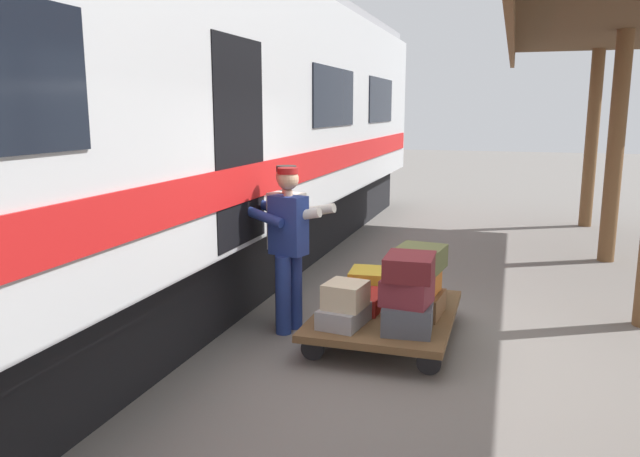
% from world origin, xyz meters
% --- Properties ---
extents(ground_plane, '(60.00, 60.00, 0.00)m').
position_xyz_m(ground_plane, '(0.00, 0.00, 0.00)').
color(ground_plane, slate).
extents(train_car, '(3.02, 18.80, 4.00)m').
position_xyz_m(train_car, '(3.47, 0.00, 2.06)').
color(train_car, silver).
rests_on(train_car, ground_plane).
extents(luggage_cart, '(1.33, 1.85, 0.29)m').
position_xyz_m(luggage_cart, '(0.56, -0.31, 0.24)').
color(luggage_cart, brown).
rests_on(luggage_cart, ground_plane).
extents(suitcase_gray_aluminum, '(0.43, 0.57, 0.18)m').
position_xyz_m(suitcase_gray_aluminum, '(0.86, 0.20, 0.37)').
color(suitcase_gray_aluminum, '#9EA0A5').
rests_on(suitcase_gray_aluminum, luggage_cart).
extents(suitcase_red_plastic, '(0.54, 0.54, 0.17)m').
position_xyz_m(suitcase_red_plastic, '(0.86, -0.31, 0.37)').
color(suitcase_red_plastic, '#AD231E').
rests_on(suitcase_red_plastic, luggage_cart).
extents(suitcase_black_hardshell, '(0.43, 0.63, 0.17)m').
position_xyz_m(suitcase_black_hardshell, '(0.26, -0.82, 0.37)').
color(suitcase_black_hardshell, black).
rests_on(suitcase_black_hardshell, luggage_cart).
extents(suitcase_yellow_case, '(0.43, 0.50, 0.27)m').
position_xyz_m(suitcase_yellow_case, '(0.86, -0.82, 0.42)').
color(suitcase_yellow_case, gold).
rests_on(suitcase_yellow_case, luggage_cart).
extents(suitcase_slate_roller, '(0.47, 0.49, 0.26)m').
position_xyz_m(suitcase_slate_roller, '(0.26, 0.20, 0.42)').
color(suitcase_slate_roller, '#4C515B').
rests_on(suitcase_slate_roller, luggage_cart).
extents(suitcase_brown_leather, '(0.54, 0.54, 0.22)m').
position_xyz_m(suitcase_brown_leather, '(0.26, -0.31, 0.40)').
color(suitcase_brown_leather, brown).
rests_on(suitcase_brown_leather, luggage_cart).
extents(suitcase_orange_carryall, '(0.41, 0.49, 0.25)m').
position_xyz_m(suitcase_orange_carryall, '(0.25, -0.30, 0.63)').
color(suitcase_orange_carryall, '#CC6B23').
rests_on(suitcase_orange_carryall, suitcase_brown_leather).
extents(suitcase_burgundy_valise, '(0.46, 0.45, 0.23)m').
position_xyz_m(suitcase_burgundy_valise, '(0.28, 0.20, 0.66)').
color(suitcase_burgundy_valise, maroon).
rests_on(suitcase_burgundy_valise, suitcase_slate_roller).
extents(suitcase_cream_canvas, '(0.40, 0.42, 0.24)m').
position_xyz_m(suitcase_cream_canvas, '(0.84, 0.21, 0.58)').
color(suitcase_cream_canvas, beige).
rests_on(suitcase_cream_canvas, suitcase_gray_aluminum).
extents(suitcase_maroon_trunk, '(0.44, 0.51, 0.21)m').
position_xyz_m(suitcase_maroon_trunk, '(0.26, 0.17, 0.89)').
color(suitcase_maroon_trunk, maroon).
rests_on(suitcase_maroon_trunk, suitcase_burgundy_valise).
extents(suitcase_olive_duffel, '(0.49, 0.56, 0.22)m').
position_xyz_m(suitcase_olive_duffel, '(0.23, -0.27, 0.86)').
color(suitcase_olive_duffel, brown).
rests_on(suitcase_olive_duffel, suitcase_orange_carryall).
extents(porter_in_overalls, '(0.73, 0.55, 1.70)m').
position_xyz_m(porter_in_overalls, '(1.59, -0.23, 0.93)').
color(porter_in_overalls, navy).
rests_on(porter_in_overalls, ground_plane).
extents(porter_by_door, '(0.71, 0.51, 1.70)m').
position_xyz_m(porter_by_door, '(1.64, -0.43, 0.93)').
color(porter_by_door, '#332D28').
rests_on(porter_by_door, ground_plane).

